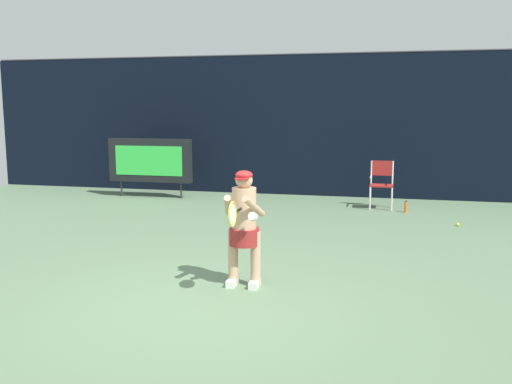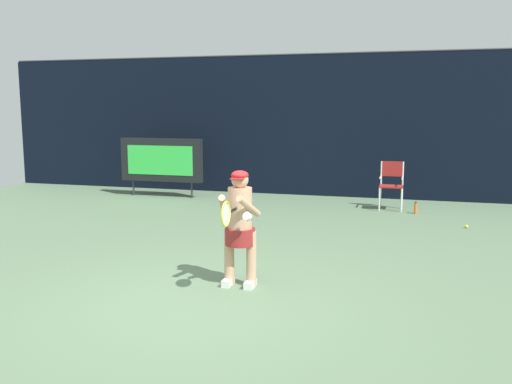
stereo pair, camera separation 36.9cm
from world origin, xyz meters
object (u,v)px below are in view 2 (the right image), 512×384
(umpire_chair, at_px, (391,182))
(tennis_ball_loose, at_px, (467,226))
(scoreboard, at_px, (161,160))
(water_bottle, at_px, (416,208))
(tennis_player, at_px, (240,223))
(tennis_racket, at_px, (227,214))

(umpire_chair, distance_m, tennis_ball_loose, 2.30)
(scoreboard, relative_size, tennis_ball_loose, 32.35)
(umpire_chair, relative_size, tennis_ball_loose, 15.88)
(scoreboard, height_order, tennis_ball_loose, scoreboard)
(umpire_chair, xyz_separation_m, tennis_ball_loose, (1.50, -1.65, -0.58))
(water_bottle, bearing_deg, tennis_player, -110.55)
(scoreboard, height_order, umpire_chair, scoreboard)
(umpire_chair, bearing_deg, tennis_ball_loose, -47.72)
(water_bottle, xyz_separation_m, tennis_player, (-2.16, -5.77, 0.71))
(tennis_racket, bearing_deg, umpire_chair, 73.07)
(umpire_chair, xyz_separation_m, water_bottle, (0.55, -0.40, -0.50))
(umpire_chair, height_order, tennis_ball_loose, umpire_chair)
(tennis_player, relative_size, tennis_ball_loose, 22.18)
(tennis_player, height_order, tennis_ball_loose, tennis_player)
(tennis_player, height_order, tennis_racket, tennis_player)
(umpire_chair, relative_size, tennis_racket, 1.79)
(scoreboard, xyz_separation_m, umpire_chair, (5.78, -0.25, -0.33))
(tennis_racket, bearing_deg, tennis_player, 86.61)
(tennis_racket, height_order, tennis_ball_loose, tennis_racket)
(tennis_player, distance_m, tennis_racket, 0.56)
(tennis_player, relative_size, tennis_racket, 2.51)
(tennis_racket, bearing_deg, tennis_ball_loose, 54.94)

